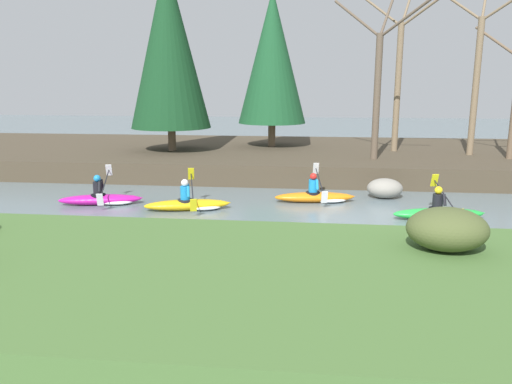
% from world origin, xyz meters
% --- Properties ---
extents(ground_plane, '(90.00, 90.00, 0.00)m').
position_xyz_m(ground_plane, '(0.00, 0.00, 0.00)').
color(ground_plane, slate).
extents(riverbank_near, '(44.00, 6.20, 0.78)m').
position_xyz_m(riverbank_near, '(0.00, -6.21, 0.39)').
color(riverbank_near, '#476B33').
rests_on(riverbank_near, ground).
extents(riverbank_far, '(44.00, 10.94, 0.86)m').
position_xyz_m(riverbank_far, '(0.00, 9.81, 0.43)').
color(riverbank_far, '#473D2D').
rests_on(riverbank_far, ground).
extents(conifer_tree_far_left, '(3.67, 3.67, 8.51)m').
position_xyz_m(conifer_tree_far_left, '(-7.84, 8.37, 5.64)').
color(conifer_tree_far_left, brown).
rests_on(conifer_tree_far_left, riverbank_far).
extents(conifer_tree_left, '(3.31, 3.31, 7.49)m').
position_xyz_m(conifer_tree_left, '(-3.31, 10.44, 5.18)').
color(conifer_tree_left, brown).
rests_on(conifer_tree_left, riverbank_far).
extents(bare_tree_upstream, '(3.71, 3.66, 6.74)m').
position_xyz_m(bare_tree_upstream, '(1.32, 6.79, 4.03)').
color(bare_tree_upstream, brown).
rests_on(bare_tree_upstream, riverbank_far).
extents(bare_tree_mid_upstream, '(4.18, 4.13, 7.64)m').
position_xyz_m(bare_tree_mid_upstream, '(2.55, 9.46, 4.45)').
color(bare_tree_mid_upstream, '#7A664C').
rests_on(bare_tree_mid_upstream, riverbank_far).
extents(bare_tree_mid_downstream, '(4.26, 4.20, 7.78)m').
position_xyz_m(bare_tree_mid_downstream, '(5.68, 8.54, 4.52)').
color(bare_tree_mid_downstream, '#7A664C').
rests_on(bare_tree_mid_downstream, riverbank_far).
extents(shrub_clump_third, '(1.56, 1.30, 0.84)m').
position_xyz_m(shrub_clump_third, '(1.35, -4.75, 1.21)').
color(shrub_clump_third, '#4C562D').
rests_on(shrub_clump_third, riverbank_near).
extents(kayaker_lead, '(2.80, 2.07, 1.20)m').
position_xyz_m(kayaker_lead, '(2.51, 0.45, 0.22)').
color(kayaker_lead, green).
rests_on(kayaker_lead, ground).
extents(kayaker_middle, '(2.80, 2.07, 1.20)m').
position_xyz_m(kayaker_middle, '(-1.06, 2.27, 0.20)').
color(kayaker_middle, orange).
rests_on(kayaker_middle, ground).
extents(kayaker_trailing, '(2.77, 2.04, 1.20)m').
position_xyz_m(kayaker_trailing, '(-5.11, 0.73, 0.20)').
color(kayaker_trailing, yellow).
rests_on(kayaker_trailing, ground).
extents(kayaker_far_back, '(2.79, 2.05, 1.20)m').
position_xyz_m(kayaker_far_back, '(-8.17, 1.13, 0.20)').
color(kayaker_far_back, '#C61999').
rests_on(kayaker_far_back, ground).
extents(boulder_midstream, '(1.23, 0.97, 0.70)m').
position_xyz_m(boulder_midstream, '(1.28, 3.16, 0.35)').
color(boulder_midstream, gray).
rests_on(boulder_midstream, ground).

